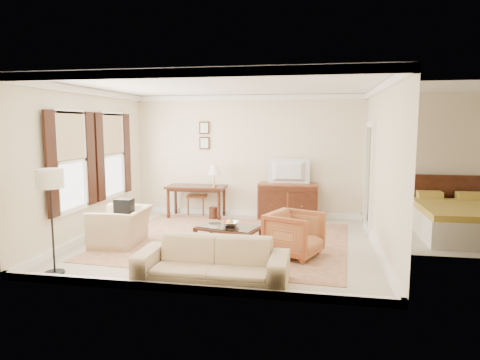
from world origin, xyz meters
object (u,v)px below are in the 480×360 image
(writing_desk, at_px, (196,190))
(coffee_table, at_px, (228,232))
(striped_armchair, at_px, (294,232))
(sideboard, at_px, (288,201))
(club_armchair, at_px, (121,220))
(sofa, at_px, (212,254))
(tv, at_px, (288,164))

(writing_desk, bearing_deg, coffee_table, -63.05)
(coffee_table, xyz_separation_m, striped_armchair, (1.15, -0.09, 0.07))
(sideboard, xyz_separation_m, coffee_table, (-0.85, -2.75, -0.08))
(coffee_table, height_order, striped_armchair, striped_armchair)
(coffee_table, bearing_deg, striped_armchair, -4.34)
(striped_armchair, xyz_separation_m, club_armchair, (-3.18, 0.15, 0.04))
(coffee_table, bearing_deg, writing_desk, 116.95)
(coffee_table, distance_m, striped_armchair, 1.15)
(club_armchair, distance_m, sofa, 2.64)
(tv, bearing_deg, striped_armchair, 96.12)
(striped_armchair, height_order, club_armchair, club_armchair)
(club_armchair, xyz_separation_m, sofa, (2.12, -1.57, -0.04))
(club_armchair, height_order, sofa, club_armchair)
(sideboard, relative_size, coffee_table, 1.15)
(writing_desk, height_order, sideboard, sideboard)
(sideboard, xyz_separation_m, tv, (0.00, -0.02, 0.89))
(tv, xyz_separation_m, sofa, (-0.76, -4.23, -0.90))
(writing_desk, relative_size, sideboard, 1.01)
(tv, height_order, club_armchair, tv)
(striped_armchair, bearing_deg, coffee_table, 108.11)
(tv, height_order, striped_armchair, tv)
(coffee_table, bearing_deg, tv, 72.77)
(sideboard, bearing_deg, tv, -90.00)
(club_armchair, bearing_deg, tv, 130.14)
(writing_desk, bearing_deg, sideboard, 4.02)
(striped_armchair, distance_m, sofa, 1.77)
(sideboard, distance_m, coffee_table, 2.88)
(writing_desk, height_order, striped_armchair, striped_armchair)
(sideboard, bearing_deg, sofa, -100.15)
(coffee_table, xyz_separation_m, club_armchair, (-2.03, 0.07, 0.11))
(writing_desk, xyz_separation_m, tv, (2.17, 0.13, 0.66))
(coffee_table, distance_m, club_armchair, 2.04)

